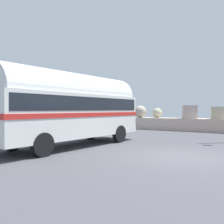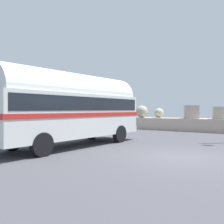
# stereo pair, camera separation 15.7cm
# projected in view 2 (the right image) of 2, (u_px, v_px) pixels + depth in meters

# --- Properties ---
(ground) EXTENTS (32.00, 26.00, 0.02)m
(ground) POSITION_uv_depth(u_px,v_px,m) (180.00, 157.00, 9.35)
(ground) COLOR #46464C
(breakwater) EXTENTS (31.36, 2.14, 2.33)m
(breakwater) POSITION_uv_depth(u_px,v_px,m) (222.00, 124.00, 19.33)
(breakwater) COLOR #BCA89A
(breakwater) RESTS_ON ground
(vintage_coach) EXTENTS (3.12, 8.75, 3.70)m
(vintage_coach) POSITION_uv_depth(u_px,v_px,m) (72.00, 106.00, 12.12)
(vintage_coach) COLOR black
(vintage_coach) RESTS_ON ground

